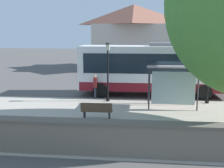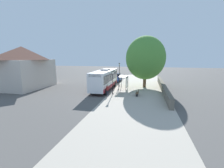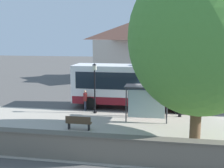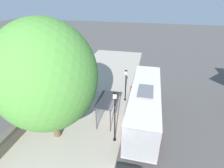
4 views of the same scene
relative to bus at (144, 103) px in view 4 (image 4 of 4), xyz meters
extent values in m
plane|color=#514F4C|center=(-1.57, -1.31, -1.88)|extent=(120.00, 120.00, 0.00)
cube|color=#ADA393|center=(-6.07, -1.31, -1.87)|extent=(9.00, 44.00, 0.02)
cube|color=#6B6356|center=(-10.12, -1.31, -1.30)|extent=(0.50, 20.00, 1.16)
cube|color=#5B5449|center=(-10.12, -1.31, -0.68)|extent=(0.60, 20.00, 0.08)
cube|color=white|center=(0.00, 0.02, 0.05)|extent=(2.50, 10.27, 2.97)
cube|color=black|center=(0.00, 0.02, 0.44)|extent=(2.54, 9.45, 1.31)
cube|color=maroon|center=(0.00, 0.02, -1.14)|extent=(2.54, 10.07, 0.59)
cube|color=maroon|center=(0.00, -5.09, 0.05)|extent=(2.54, 0.06, 2.85)
cube|color=black|center=(0.00, 5.11, 1.24)|extent=(1.87, 0.08, 0.42)
cube|color=slate|center=(0.00, -0.75, 1.65)|extent=(1.25, 2.26, 0.22)
cylinder|color=black|center=(-1.17, 3.61, -1.38)|extent=(0.30, 1.00, 1.00)
cylinder|color=black|center=(1.17, 3.61, -1.38)|extent=(0.30, 1.00, 1.00)
cylinder|color=black|center=(-1.17, -3.17, -1.38)|extent=(0.30, 1.00, 1.00)
cylinder|color=black|center=(1.17, -3.17, -1.38)|extent=(0.30, 1.00, 1.00)
cylinder|color=#2D2D33|center=(-2.67, -2.22, -0.73)|extent=(0.08, 0.08, 2.30)
cylinder|color=#2D2D33|center=(-2.67, 0.45, -0.73)|extent=(0.08, 0.08, 2.30)
cylinder|color=#2D2D33|center=(-3.92, -2.22, -0.73)|extent=(0.08, 0.08, 2.30)
cylinder|color=#2D2D33|center=(-3.92, 0.45, -0.73)|extent=(0.08, 0.08, 2.30)
cube|color=#2D2D33|center=(-3.30, -0.89, 0.46)|extent=(1.55, 2.96, 0.08)
cube|color=silver|center=(-3.90, -0.89, -0.61)|extent=(0.03, 2.40, 1.84)
cylinder|color=#2D3347|center=(-1.65, 3.90, -1.50)|extent=(0.12, 0.12, 0.77)
cylinder|color=#2D3347|center=(-1.49, 3.90, -1.50)|extent=(0.12, 0.12, 0.77)
cube|color=maroon|center=(-1.57, 3.90, -0.80)|extent=(0.34, 0.22, 0.62)
sphere|color=tan|center=(-1.57, 3.90, -0.38)|extent=(0.21, 0.21, 0.21)
cube|color=brown|center=(-6.02, 3.09, -1.43)|extent=(0.40, 1.57, 0.06)
cube|color=brown|center=(-6.19, 3.09, -1.20)|extent=(0.04, 1.57, 0.40)
cube|color=black|center=(-6.02, 2.46, -1.66)|extent=(0.32, 0.06, 0.45)
cube|color=black|center=(-6.02, 3.72, -1.66)|extent=(0.32, 0.06, 0.45)
cylinder|color=black|center=(-2.10, -3.16, -1.80)|extent=(0.24, 0.24, 0.16)
cylinder|color=black|center=(-2.10, -3.16, 0.20)|extent=(0.10, 0.10, 4.17)
cube|color=silver|center=(-2.10, -3.16, 2.46)|extent=(0.24, 0.24, 0.35)
pyramid|color=black|center=(-2.10, -3.16, 2.70)|extent=(0.28, 0.28, 0.14)
cylinder|color=black|center=(-2.20, 2.99, -1.80)|extent=(0.24, 0.24, 0.16)
cylinder|color=black|center=(-2.20, 2.99, -0.26)|extent=(0.10, 0.10, 3.24)
cube|color=silver|center=(-2.20, 2.99, 1.53)|extent=(0.24, 0.24, 0.35)
pyramid|color=black|center=(-2.20, 2.99, 1.78)|extent=(0.28, 0.28, 0.14)
cylinder|color=brown|center=(-6.95, -3.65, -0.10)|extent=(0.58, 0.58, 3.57)
ellipsoid|color=#4C8C38|center=(-6.95, -3.65, 3.70)|extent=(7.31, 7.31, 8.04)
camera|label=1|loc=(-19.45, 0.92, 2.39)|focal=45.00mm
camera|label=2|loc=(-7.28, 25.39, 3.98)|focal=24.00mm
camera|label=3|loc=(-21.90, -1.76, 3.71)|focal=45.00mm
camera|label=4|loc=(0.02, -13.50, 9.00)|focal=28.00mm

